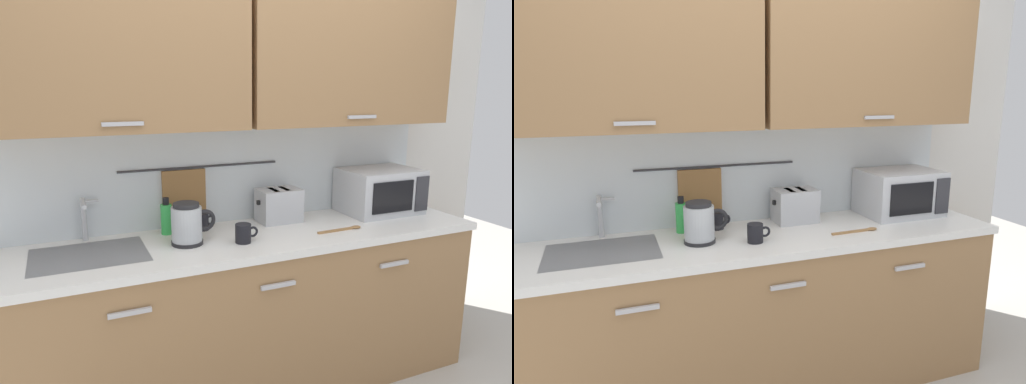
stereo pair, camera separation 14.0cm
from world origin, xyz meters
The scene contains 10 objects.
counter_unit centered at (-0.01, 0.30, 0.46)m, with size 2.53×0.64×0.90m.
back_wall_assembly centered at (0.00, 0.53, 1.52)m, with size 3.70×0.41×2.50m.
sink_faucet centered at (-0.81, 0.53, 1.04)m, with size 0.09×0.17×0.22m.
microwave centered at (0.90, 0.41, 1.04)m, with size 0.46×0.35×0.27m.
electric_kettle centered at (-0.35, 0.29, 1.00)m, with size 0.23×0.16×0.21m.
dish_soap_bottle centered at (-0.41, 0.49, 0.99)m, with size 0.06×0.06×0.20m.
mug_near_sink centered at (-0.22, 0.49, 0.95)m, with size 0.12×0.08×0.09m.
toaster centered at (0.24, 0.47, 1.00)m, with size 0.26×0.17×0.19m.
mug_by_kettle centered at (-0.09, 0.20, 0.95)m, with size 0.12×0.08×0.09m.
wooden_spoon centered at (0.49, 0.17, 0.91)m, with size 0.28×0.04×0.01m.
Camera 1 is at (-0.91, -1.83, 1.65)m, focal length 32.38 mm.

